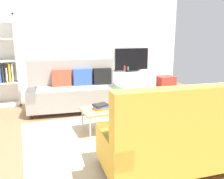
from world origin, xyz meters
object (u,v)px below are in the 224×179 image
Objects in this scene: coffee_table at (114,109)px; storage_trunk at (165,84)px; couch_beige at (74,90)px; vase_1 at (117,68)px; potted_plant at (118,97)px; bottle_1 at (128,69)px; tv at (132,60)px; couch_green at (181,136)px; tv_console at (131,82)px; table_book_0 at (101,108)px; vase_0 at (111,70)px; bottle_0 at (125,69)px.

storage_trunk reaches higher than coffee_table.
couch_beige reaches higher than vase_1.
potted_plant and bottle_1 have the same top height.
tv is at bearing 58.93° from potted_plant.
couch_beige and couch_green have the same top height.
bottle_1 is (-0.12, -0.04, 0.39)m from tv_console.
couch_green is 8.23× the size of table_book_0.
couch_beige is 1.01× the size of couch_green.
table_book_0 is at bearing -124.80° from bottle_1.
couch_beige is 2.08m from tv_console.
coffee_table is 2.64m from vase_1.
couch_beige is 5.48× the size of potted_plant.
tv_console is 9.67× the size of bottle_1.
vase_0 is (0.86, 2.45, 0.09)m from potted_plant.
storage_trunk is 3.62m from table_book_0.
couch_green is 1.79× the size of coffee_table.
tv_console is (1.48, 2.34, -0.07)m from coffee_table.
table_book_0 is at bearing 169.31° from potted_plant.
vase_0 is at bearing 175.07° from tv_console.
coffee_table is 5.73× the size of vase_1.
potted_plant is at bearing 105.25° from couch_green.
couch_beige is 1.43× the size of tv_console.
table_book_0 is (-1.72, -2.35, 0.12)m from tv_console.
couch_beige is at bearing -151.65° from bottle_0.
storage_trunk is at bearing 42.24° from potted_plant.
table_book_0 is (0.14, -1.42, -0.01)m from couch_beige.
bottle_1 is (1.60, 2.31, 0.27)m from table_book_0.
tv reaches higher than coffee_table.
storage_trunk is at bearing -4.16° from tv.
bottle_0 reaches higher than vase_0.
vase_0 is at bearing 86.40° from couch_green.
couch_green is at bearing -106.27° from bottle_1.
table_book_0 is at bearing -126.54° from tv.
bottle_1 is (0.29, -0.09, -0.02)m from vase_1.
bottle_0 is (-0.23, -0.02, -0.23)m from tv.
bottle_0 is (1.63, 0.88, 0.28)m from couch_beige.
potted_plant is 2.70m from bottle_1.
potted_plant is at bearing -120.86° from tv_console.
vase_0 is at bearing 69.33° from coffee_table.
couch_green is 3.91m from vase_1.
coffee_table is 8.40× the size of vase_0.
table_book_0 is 1.38× the size of bottle_0.
tv_console is at bearing -6.94° from vase_1.
potted_plant is 2.60m from vase_0.
vase_1 is (1.02, 2.45, 0.12)m from potted_plant.
potted_plant is (0.43, -1.48, 0.17)m from couch_beige.
vase_1 is at bearing 154.10° from bottle_0.
potted_plant reaches higher than vase_0.
potted_plant is 2.52× the size of bottle_1.
couch_beige is at bearing -146.15° from vase_1.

